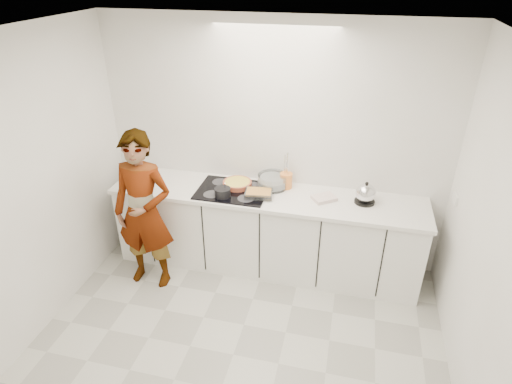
% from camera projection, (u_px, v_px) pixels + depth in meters
% --- Properties ---
extents(floor, '(3.60, 3.20, 0.00)m').
position_uv_depth(floor, '(233.00, 355.00, 3.72)').
color(floor, beige).
rests_on(floor, ground).
extents(ceiling, '(3.60, 3.20, 0.00)m').
position_uv_depth(ceiling, '(222.00, 43.00, 2.47)').
color(ceiling, white).
rests_on(ceiling, wall_back).
extents(wall_back, '(3.60, 0.00, 2.60)m').
position_uv_depth(wall_back, '(273.00, 147.00, 4.45)').
color(wall_back, white).
rests_on(wall_back, ground).
extents(wall_left, '(0.00, 3.20, 2.60)m').
position_uv_depth(wall_left, '(16.00, 201.00, 3.46)').
color(wall_left, white).
rests_on(wall_left, ground).
extents(wall_right, '(0.02, 3.20, 2.60)m').
position_uv_depth(wall_right, '(498.00, 266.00, 2.74)').
color(wall_right, white).
rests_on(wall_right, ground).
extents(base_cabinets, '(3.20, 0.58, 0.87)m').
position_uv_depth(base_cabinets, '(266.00, 233.00, 4.60)').
color(base_cabinets, white).
rests_on(base_cabinets, floor).
extents(countertop, '(3.24, 0.64, 0.04)m').
position_uv_depth(countertop, '(266.00, 196.00, 4.38)').
color(countertop, white).
rests_on(countertop, base_cabinets).
extents(hob, '(0.72, 0.54, 0.01)m').
position_uv_depth(hob, '(233.00, 190.00, 4.42)').
color(hob, black).
rests_on(hob, countertop).
extents(tart_dish, '(0.39, 0.39, 0.05)m').
position_uv_depth(tart_dish, '(237.00, 183.00, 4.49)').
color(tart_dish, '#A54A2F').
rests_on(tart_dish, hob).
extents(saucepan, '(0.18, 0.18, 0.15)m').
position_uv_depth(saucepan, '(223.00, 192.00, 4.28)').
color(saucepan, black).
rests_on(saucepan, hob).
extents(baking_dish, '(0.30, 0.24, 0.05)m').
position_uv_depth(baking_dish, '(259.00, 193.00, 4.30)').
color(baking_dish, silver).
rests_on(baking_dish, hob).
extents(mixing_bowl, '(0.39, 0.39, 0.14)m').
position_uv_depth(mixing_bowl, '(272.00, 182.00, 4.47)').
color(mixing_bowl, silver).
rests_on(mixing_bowl, countertop).
extents(tea_towel, '(0.28, 0.26, 0.04)m').
position_uv_depth(tea_towel, '(324.00, 198.00, 4.26)').
color(tea_towel, white).
rests_on(tea_towel, countertop).
extents(kettle, '(0.25, 0.25, 0.23)m').
position_uv_depth(kettle, '(365.00, 194.00, 4.17)').
color(kettle, black).
rests_on(kettle, countertop).
extents(utensil_crock, '(0.16, 0.16, 0.16)m').
position_uv_depth(utensil_crock, '(286.00, 181.00, 4.46)').
color(utensil_crock, orange).
rests_on(utensil_crock, countertop).
extents(cook, '(0.61, 0.40, 1.67)m').
position_uv_depth(cook, '(144.00, 212.00, 4.20)').
color(cook, white).
rests_on(cook, floor).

